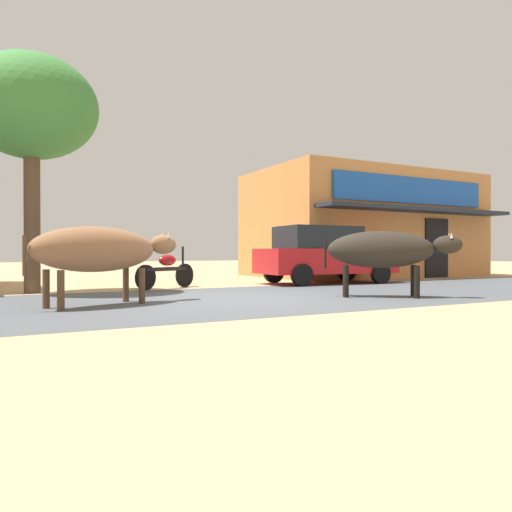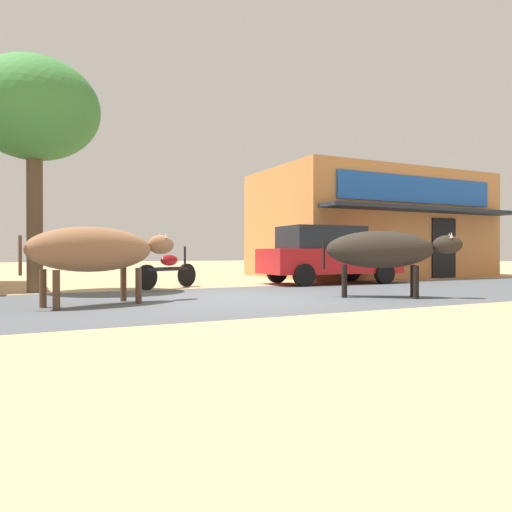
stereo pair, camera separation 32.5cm
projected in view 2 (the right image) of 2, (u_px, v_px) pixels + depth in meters
name	position (u px, v px, depth m)	size (l,w,h in m)	color
ground	(238.00, 298.00, 9.51)	(80.00, 80.00, 0.00)	tan
asphalt_road	(238.00, 298.00, 9.51)	(72.00, 5.51, 0.00)	#4C5156
storefront_right_club	(370.00, 225.00, 18.79)	(8.38, 5.92, 3.89)	#D18648
roadside_tree	(34.00, 111.00, 10.80)	(2.83, 2.83, 5.23)	brown
parked_hatchback_car	(327.00, 254.00, 13.97)	(4.07, 1.97, 1.64)	red
parked_motorcycle	(169.00, 270.00, 12.14)	(1.77, 1.02, 1.05)	black
cow_near_brown	(96.00, 250.00, 8.23)	(2.78, 1.43, 1.33)	#8D5F3F
cow_far_dark	(383.00, 250.00, 9.67)	(2.37, 1.93, 1.33)	#2C261E
pedestrian_by_shop	(390.00, 251.00, 15.70)	(0.34, 0.61, 1.59)	#262633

